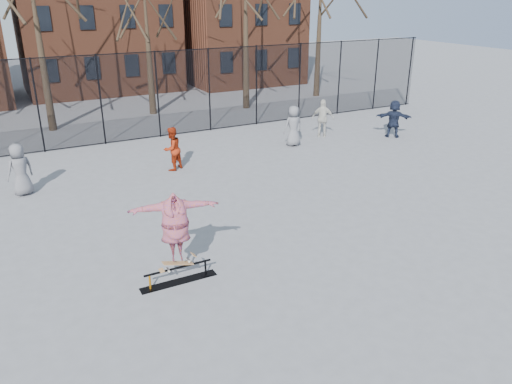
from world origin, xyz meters
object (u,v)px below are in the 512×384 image
skate_rail (179,276)px  skateboard (178,265)px  bystander_navy (394,119)px  skater (176,231)px  bystander_white (323,118)px  bystander_extra (293,126)px  bystander_red (172,149)px  bystander_grey (20,170)px

skate_rail → skateboard: 0.30m
skate_rail → bystander_navy: bearing=29.1°
skateboard → skater: skater is taller
skater → bystander_navy: bearing=42.0°
skateboard → skater: 0.89m
bystander_white → bystander_extra: size_ratio=0.99×
skate_rail → bystander_red: (2.57, 7.83, 0.68)m
bystander_grey → bystander_red: 5.38m
bystander_red → skate_rail: bearing=44.2°
skate_rail → bystander_red: bystander_red is taller
skater → bystander_navy: (13.39, 7.45, -0.47)m
skater → bystander_extra: (8.42, 8.43, -0.45)m
bystander_white → skater: bearing=76.7°
bystander_red → bystander_navy: bystander_navy is taller
skate_rail → bystander_grey: size_ratio=1.04×
bystander_extra → skateboard: bearing=46.5°
bystander_extra → bystander_white: bearing=-162.1°
skate_rail → bystander_grey: 8.29m
bystander_grey → bystander_navy: bystander_grey is taller
skate_rail → skateboard: bearing=0.0°
skateboard → bystander_navy: bearing=29.1°
skater → bystander_white: (10.43, 9.02, -0.46)m
bystander_grey → bystander_white: 13.30m
skateboard → bystander_navy: bystander_navy is taller
skater → bystander_extra: skater is taller
skater → bystander_white: bearing=53.8°
skateboard → bystander_grey: bearing=110.0°
skate_rail → bystander_extra: (8.42, 8.43, 0.75)m
skater → bystander_red: 8.25m
bystander_red → bystander_extra: bystander_extra is taller
bystander_red → bystander_navy: bearing=150.4°
bystander_navy → bystander_white: bearing=11.9°
skate_rail → bystander_red: 8.27m
bystander_red → skateboard: bearing=44.3°
bystander_grey → bystander_red: size_ratio=1.07×
skate_rail → bystander_white: size_ratio=1.05×
skate_rail → bystander_grey: bystander_grey is taller
bystander_white → bystander_navy: size_ratio=1.01×
skateboard → bystander_grey: size_ratio=0.45×
bystander_red → bystander_navy: size_ratio=0.95×
skater → bystander_red: size_ratio=1.23×
bystander_grey → bystander_extra: (11.24, 0.67, 0.00)m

